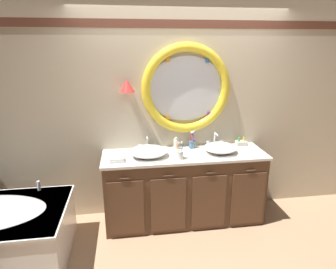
{
  "coord_description": "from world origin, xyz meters",
  "views": [
    {
      "loc": [
        -0.66,
        -2.8,
        2.1
      ],
      "look_at": [
        -0.21,
        0.25,
        1.13
      ],
      "focal_mm": 30.7,
      "sensor_mm": 36.0,
      "label": 1
    }
  ],
  "objects_px": {
    "folded_hand_towel": "(117,159)",
    "toothbrush_holder_right": "(192,144)",
    "toiletry_basket": "(241,143)",
    "sink_basin_left": "(149,151)",
    "sink_basin_right": "(220,148)",
    "soap_dispenser": "(176,144)",
    "toothbrush_holder_left": "(180,154)"
  },
  "relations": [
    {
      "from": "toothbrush_holder_left",
      "to": "sink_basin_left",
      "type": "bearing_deg",
      "value": 160.38
    },
    {
      "from": "sink_basin_left",
      "to": "folded_hand_towel",
      "type": "height_order",
      "value": "sink_basin_left"
    },
    {
      "from": "sink_basin_left",
      "to": "sink_basin_right",
      "type": "distance_m",
      "value": 0.85
    },
    {
      "from": "sink_basin_right",
      "to": "toothbrush_holder_left",
      "type": "relative_size",
      "value": 1.85
    },
    {
      "from": "toothbrush_holder_right",
      "to": "toiletry_basket",
      "type": "bearing_deg",
      "value": -0.07
    },
    {
      "from": "folded_hand_towel",
      "to": "toiletry_basket",
      "type": "distance_m",
      "value": 1.57
    },
    {
      "from": "sink_basin_left",
      "to": "sink_basin_right",
      "type": "xyz_separation_m",
      "value": [
        0.85,
        0.0,
        -0.0
      ]
    },
    {
      "from": "folded_hand_towel",
      "to": "soap_dispenser",
      "type": "bearing_deg",
      "value": 21.8
    },
    {
      "from": "toothbrush_holder_right",
      "to": "toiletry_basket",
      "type": "height_order",
      "value": "toothbrush_holder_right"
    },
    {
      "from": "sink_basin_left",
      "to": "sink_basin_right",
      "type": "bearing_deg",
      "value": 0.0
    },
    {
      "from": "toothbrush_holder_right",
      "to": "soap_dispenser",
      "type": "distance_m",
      "value": 0.2
    },
    {
      "from": "sink_basin_left",
      "to": "toothbrush_holder_right",
      "type": "relative_size",
      "value": 1.9
    },
    {
      "from": "sink_basin_left",
      "to": "sink_basin_right",
      "type": "height_order",
      "value": "sink_basin_left"
    },
    {
      "from": "sink_basin_right",
      "to": "soap_dispenser",
      "type": "bearing_deg",
      "value": 158.8
    },
    {
      "from": "toiletry_basket",
      "to": "folded_hand_towel",
      "type": "bearing_deg",
      "value": -169.25
    },
    {
      "from": "sink_basin_left",
      "to": "sink_basin_right",
      "type": "relative_size",
      "value": 1.12
    },
    {
      "from": "toothbrush_holder_right",
      "to": "toiletry_basket",
      "type": "xyz_separation_m",
      "value": [
        0.64,
        -0.0,
        -0.02
      ]
    },
    {
      "from": "soap_dispenser",
      "to": "toothbrush_holder_left",
      "type": "bearing_deg",
      "value": -92.09
    },
    {
      "from": "sink_basin_right",
      "to": "toiletry_basket",
      "type": "height_order",
      "value": "sink_basin_right"
    },
    {
      "from": "sink_basin_right",
      "to": "toiletry_basket",
      "type": "bearing_deg",
      "value": 31.03
    },
    {
      "from": "toothbrush_holder_left",
      "to": "toothbrush_holder_right",
      "type": "relative_size",
      "value": 0.92
    },
    {
      "from": "toothbrush_holder_left",
      "to": "folded_hand_towel",
      "type": "bearing_deg",
      "value": 177.25
    },
    {
      "from": "folded_hand_towel",
      "to": "toothbrush_holder_right",
      "type": "bearing_deg",
      "value": 17.97
    },
    {
      "from": "sink_basin_right",
      "to": "toothbrush_holder_left",
      "type": "xyz_separation_m",
      "value": [
        -0.51,
        -0.12,
        -0.0
      ]
    },
    {
      "from": "sink_basin_right",
      "to": "folded_hand_towel",
      "type": "distance_m",
      "value": 1.2
    },
    {
      "from": "sink_basin_left",
      "to": "soap_dispenser",
      "type": "relative_size",
      "value": 2.77
    },
    {
      "from": "soap_dispenser",
      "to": "folded_hand_towel",
      "type": "distance_m",
      "value": 0.76
    },
    {
      "from": "sink_basin_right",
      "to": "toothbrush_holder_left",
      "type": "bearing_deg",
      "value": -166.7
    },
    {
      "from": "toothbrush_holder_left",
      "to": "toothbrush_holder_right",
      "type": "xyz_separation_m",
      "value": [
        0.21,
        0.33,
        0.0
      ]
    },
    {
      "from": "soap_dispenser",
      "to": "toiletry_basket",
      "type": "height_order",
      "value": "soap_dispenser"
    },
    {
      "from": "sink_basin_left",
      "to": "toiletry_basket",
      "type": "bearing_deg",
      "value": 9.79
    },
    {
      "from": "sink_basin_right",
      "to": "toothbrush_holder_right",
      "type": "xyz_separation_m",
      "value": [
        -0.3,
        0.21,
        -0.0
      ]
    }
  ]
}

